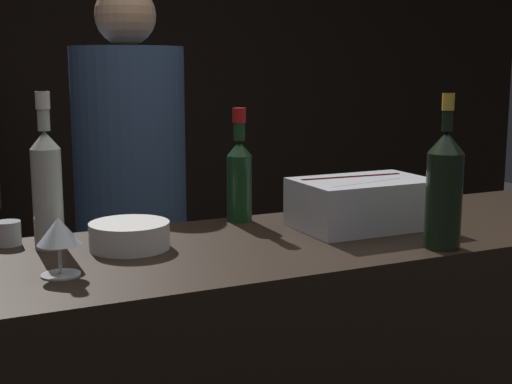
# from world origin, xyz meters

# --- Properties ---
(wall_back_chalkboard) EXTENTS (6.40, 0.06, 2.80)m
(wall_back_chalkboard) POSITION_xyz_m (0.00, 2.76, 1.40)
(wall_back_chalkboard) COLOR black
(wall_back_chalkboard) RESTS_ON ground_plane
(ice_bin_with_bottles) EXTENTS (0.36, 0.23, 0.13)m
(ice_bin_with_bottles) POSITION_xyz_m (0.31, 0.33, 1.12)
(ice_bin_with_bottles) COLOR silver
(ice_bin_with_bottles) RESTS_ON bar_counter
(bowl_white) EXTENTS (0.19, 0.19, 0.06)m
(bowl_white) POSITION_xyz_m (-0.31, 0.37, 1.08)
(bowl_white) COLOR silver
(bowl_white) RESTS_ON bar_counter
(wine_glass) EXTENTS (0.09, 0.09, 0.12)m
(wine_glass) POSITION_xyz_m (-0.50, 0.22, 1.14)
(wine_glass) COLOR silver
(wine_glass) RESTS_ON bar_counter
(candle_votive) EXTENTS (0.06, 0.06, 0.06)m
(candle_votive) POSITION_xyz_m (-0.56, 0.53, 1.08)
(candle_votive) COLOR silver
(candle_votive) RESTS_ON bar_counter
(white_wine_bottle) EXTENTS (0.07, 0.07, 0.37)m
(white_wine_bottle) POSITION_xyz_m (-0.48, 0.46, 1.20)
(white_wine_bottle) COLOR #B2B7AD
(white_wine_bottle) RESTS_ON bar_counter
(red_wine_bottle_burgundy) EXTENTS (0.07, 0.07, 0.31)m
(red_wine_bottle_burgundy) POSITION_xyz_m (0.05, 0.54, 1.18)
(red_wine_bottle_burgundy) COLOR #143319
(red_wine_bottle_burgundy) RESTS_ON bar_counter
(champagne_bottle) EXTENTS (0.09, 0.09, 0.36)m
(champagne_bottle) POSITION_xyz_m (0.36, 0.06, 1.20)
(champagne_bottle) COLOR black
(champagne_bottle) RESTS_ON bar_counter
(person_blond_tee) EXTENTS (0.39, 0.39, 1.75)m
(person_blond_tee) POSITION_xyz_m (-0.07, 1.22, 0.97)
(person_blond_tee) COLOR black
(person_blond_tee) RESTS_ON ground_plane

